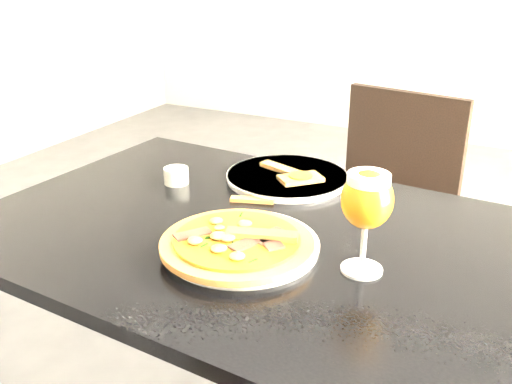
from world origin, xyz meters
The scene contains 9 objects.
dining_table centered at (0.12, -0.30, 0.66)m, with size 1.25×0.88×0.75m.
chair_far centered at (0.21, 0.40, 0.49)m, with size 0.48×0.48×0.89m.
plate_main centered at (0.13, -0.39, 0.76)m, with size 0.30×0.30×0.02m, color white.
pizza centered at (0.13, -0.41, 0.78)m, with size 0.29×0.29×0.03m.
plate_second centered at (0.06, -0.02, 0.76)m, with size 0.30×0.30×0.02m, color white.
crust_scraps centered at (0.08, -0.03, 0.77)m, with size 0.19×0.13×0.01m.
loose_crust centered at (0.04, -0.18, 0.75)m, with size 0.10×0.02×0.01m, color #916023.
sauce_cup centered at (-0.18, -0.16, 0.77)m, with size 0.06×0.06×0.04m.
beer_glass centered at (0.36, -0.37, 0.89)m, with size 0.09×0.09×0.19m.
Camera 1 is at (0.60, -1.26, 1.28)m, focal length 40.00 mm.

